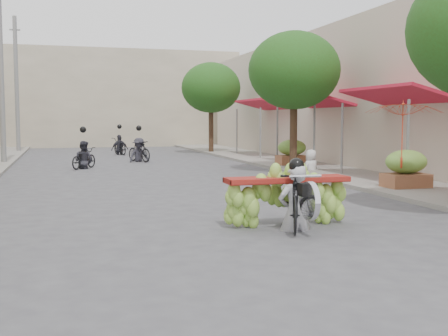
% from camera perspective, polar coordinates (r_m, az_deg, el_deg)
% --- Properties ---
extents(ground, '(120.00, 120.00, 0.00)m').
position_cam_1_polar(ground, '(6.49, 12.00, -13.14)').
color(ground, '#4F4F53').
rests_on(ground, ground).
extents(sidewalk_right, '(4.00, 60.00, 0.12)m').
position_cam_1_polar(sidewalk_right, '(22.79, 9.73, 0.04)').
color(sidewalk_right, gray).
rests_on(sidewalk_right, ground).
extents(shophouse_row_right, '(9.77, 40.00, 6.00)m').
position_cam_1_polar(shophouse_row_right, '(24.52, 21.52, 6.98)').
color(shophouse_row_right, beige).
rests_on(shophouse_row_right, ground).
extents(far_building, '(20.00, 6.00, 7.00)m').
position_cam_1_polar(far_building, '(43.55, -12.39, 6.86)').
color(far_building, '#B2A58C').
rests_on(far_building, ground).
extents(utility_pole_far, '(0.60, 0.24, 8.00)m').
position_cam_1_polar(utility_pole_far, '(26.61, -21.72, 9.01)').
color(utility_pole_far, slate).
rests_on(utility_pole_far, ground).
extents(utility_pole_back, '(0.60, 0.24, 8.00)m').
position_cam_1_polar(utility_pole_back, '(35.56, -20.33, 7.96)').
color(utility_pole_back, slate).
rests_on(utility_pole_back, ground).
extents(street_tree_mid, '(3.40, 3.40, 5.25)m').
position_cam_1_polar(street_tree_mid, '(21.21, 7.14, 9.78)').
color(street_tree_mid, '#3A2719').
rests_on(street_tree_mid, ground).
extents(street_tree_far, '(3.40, 3.40, 5.25)m').
position_cam_1_polar(street_tree_far, '(32.56, -1.33, 8.14)').
color(street_tree_far, '#3A2719').
rests_on(street_tree_far, ground).
extents(produce_crate_mid, '(1.20, 0.88, 1.16)m').
position_cam_1_polar(produce_crate_mid, '(16.29, 18.01, 0.21)').
color(produce_crate_mid, brown).
rests_on(produce_crate_mid, ground).
extents(produce_crate_far, '(1.20, 0.88, 1.16)m').
position_cam_1_polar(produce_crate_far, '(23.32, 6.92, 1.79)').
color(produce_crate_far, brown).
rests_on(produce_crate_far, ground).
extents(banana_motorbike, '(2.35, 1.95, 2.22)m').
position_cam_1_polar(banana_motorbike, '(10.34, 6.93, -2.12)').
color(banana_motorbike, black).
rests_on(banana_motorbike, ground).
extents(market_umbrella, '(2.07, 2.07, 1.83)m').
position_cam_1_polar(market_umbrella, '(15.71, 17.86, 6.63)').
color(market_umbrella, red).
rests_on(market_umbrella, ground).
extents(pedestrian, '(0.86, 0.70, 1.50)m').
position_cam_1_polar(pedestrian, '(21.16, 8.86, 1.87)').
color(pedestrian, white).
rests_on(pedestrian, ground).
extents(bg_motorbike_a, '(1.34, 1.57, 1.95)m').
position_cam_1_polar(bg_motorbike_a, '(23.31, -14.09, 1.79)').
color(bg_motorbike_a, black).
rests_on(bg_motorbike_a, ground).
extents(bg_motorbike_b, '(1.24, 1.78, 1.95)m').
position_cam_1_polar(bg_motorbike_b, '(26.49, -8.63, 2.42)').
color(bg_motorbike_b, black).
rests_on(bg_motorbike_b, ground).
extents(bg_motorbike_c, '(1.07, 1.78, 1.95)m').
position_cam_1_polar(bg_motorbike_c, '(31.97, -10.56, 2.74)').
color(bg_motorbike_c, black).
rests_on(bg_motorbike_c, ground).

